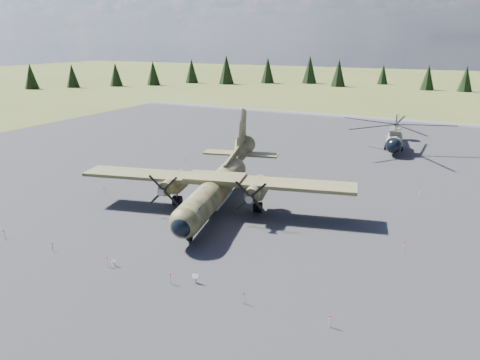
% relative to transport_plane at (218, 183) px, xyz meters
% --- Properties ---
extents(ground, '(500.00, 500.00, 0.00)m').
position_rel_transport_plane_xyz_m(ground, '(2.84, -2.40, -2.71)').
color(ground, '#5B652D').
rests_on(ground, ground).
extents(apron, '(120.00, 120.00, 0.04)m').
position_rel_transport_plane_xyz_m(apron, '(2.84, 7.60, -2.71)').
color(apron, '#5A595E').
rests_on(apron, ground).
extents(transport_plane, '(28.54, 25.58, 9.45)m').
position_rel_transport_plane_xyz_m(transport_plane, '(0.00, 0.00, 0.00)').
color(transport_plane, '#383B20').
rests_on(transport_plane, ground).
extents(helicopter_near, '(20.52, 22.60, 4.63)m').
position_rel_transport_plane_xyz_m(helicopter_near, '(12.60, 34.34, 0.57)').
color(helicopter_near, slate).
rests_on(helicopter_near, ground).
extents(info_placard_left, '(0.42, 0.25, 0.61)m').
position_rel_transport_plane_xyz_m(info_placard_left, '(-0.73, -15.57, -2.31)').
color(info_placard_left, gray).
rests_on(info_placard_left, ground).
extents(info_placard_right, '(0.48, 0.25, 0.73)m').
position_rel_transport_plane_xyz_m(info_placard_right, '(6.41, -14.96, -2.23)').
color(info_placard_right, gray).
rests_on(info_placard_right, ground).
extents(barrier_fence, '(33.12, 29.62, 0.85)m').
position_rel_transport_plane_xyz_m(barrier_fence, '(2.38, -2.47, -2.21)').
color(barrier_fence, silver).
rests_on(barrier_fence, ground).
extents(treeline, '(301.83, 300.83, 10.96)m').
position_rel_transport_plane_xyz_m(treeline, '(9.06, 2.49, 2.10)').
color(treeline, black).
rests_on(treeline, ground).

